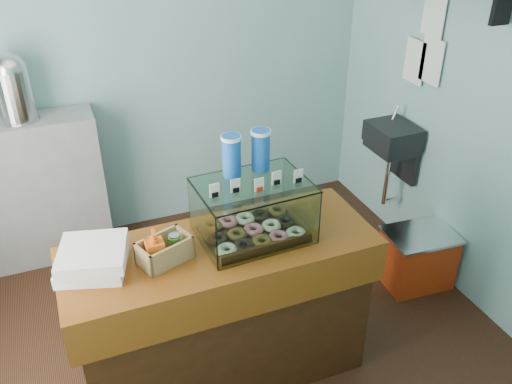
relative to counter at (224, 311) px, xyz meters
name	(u,v)px	position (x,y,z in m)	size (l,w,h in m)	color
ground	(213,340)	(0.00, 0.25, -0.46)	(3.50, 3.50, 0.00)	black
room_shell	(202,74)	(0.03, 0.26, 1.25)	(3.54, 3.04, 2.82)	#77AEAD
counter	(224,311)	(0.00, 0.00, 0.00)	(1.60, 0.60, 0.90)	#3D1C0B
back_shelf	(32,193)	(-0.90, 1.57, 0.09)	(1.00, 0.32, 1.10)	gray
display_case	(252,205)	(0.19, 0.05, 0.61)	(0.57, 0.43, 0.52)	#33190F
condiment_crate	(162,250)	(-0.30, -0.02, 0.51)	(0.29, 0.23, 0.20)	tan
pastry_boxes	(93,258)	(-0.62, 0.05, 0.50)	(0.38, 0.39, 0.12)	white
coffee_urn	(13,86)	(-0.86, 1.57, 0.88)	(0.25, 0.25, 0.46)	silver
red_cooler	(417,258)	(1.51, 0.26, -0.25)	(0.49, 0.39, 0.41)	#B8310E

